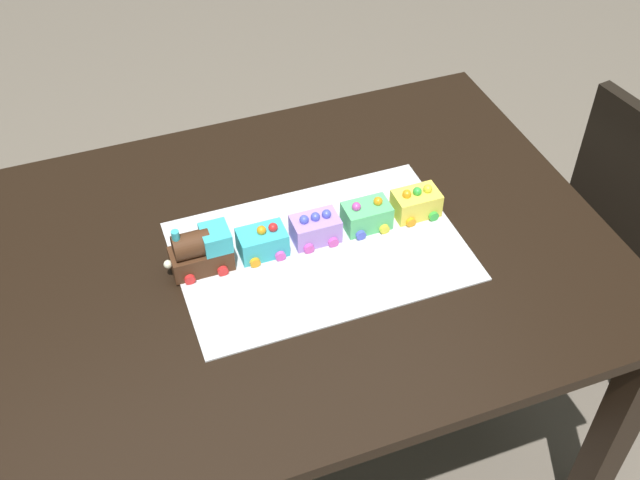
{
  "coord_description": "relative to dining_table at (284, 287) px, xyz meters",
  "views": [
    {
      "loc": [
        -0.33,
        -1.12,
        1.9
      ],
      "look_at": [
        0.08,
        -0.03,
        0.77
      ],
      "focal_mm": 43.48,
      "sensor_mm": 36.0,
      "label": 1
    }
  ],
  "objects": [
    {
      "name": "cake_locomotive",
      "position": [
        -0.17,
        0.01,
        0.16
      ],
      "size": [
        0.14,
        0.08,
        0.12
      ],
      "color": "#472816",
      "rests_on": "cake_board"
    },
    {
      "name": "cake_car_flatbed_lavender",
      "position": [
        0.08,
        0.01,
        0.14
      ],
      "size": [
        0.1,
        0.08,
        0.07
      ],
      "color": "#AD84E0",
      "rests_on": "cake_board"
    },
    {
      "name": "cake_board",
      "position": [
        0.08,
        -0.03,
        0.11
      ],
      "size": [
        0.6,
        0.4,
        0.0
      ],
      "primitive_type": "cube",
      "color": "silver",
      "rests_on": "dining_table"
    },
    {
      "name": "dining_table",
      "position": [
        0.0,
        0.0,
        0.0
      ],
      "size": [
        1.4,
        1.0,
        0.74
      ],
      "color": "black",
      "rests_on": "ground"
    },
    {
      "name": "cake_car_tanker_lemon",
      "position": [
        0.32,
        0.01,
        0.14
      ],
      "size": [
        0.1,
        0.08,
        0.07
      ],
      "color": "#F4E04C",
      "rests_on": "cake_board"
    },
    {
      "name": "cake_car_gondola_mint_green",
      "position": [
        0.2,
        0.01,
        0.14
      ],
      "size": [
        0.1,
        0.08,
        0.07
      ],
      "color": "#59CC7A",
      "rests_on": "cake_board"
    },
    {
      "name": "cake_car_hopper_turquoise",
      "position": [
        -0.04,
        0.01,
        0.14
      ],
      "size": [
        0.1,
        0.08,
        0.07
      ],
      "color": "#38B7C6",
      "rests_on": "cake_board"
    },
    {
      "name": "ground_plane",
      "position": [
        0.0,
        0.0,
        -0.63
      ],
      "size": [
        8.0,
        8.0,
        0.0
      ],
      "primitive_type": "plane",
      "color": "#6B6054"
    }
  ]
}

